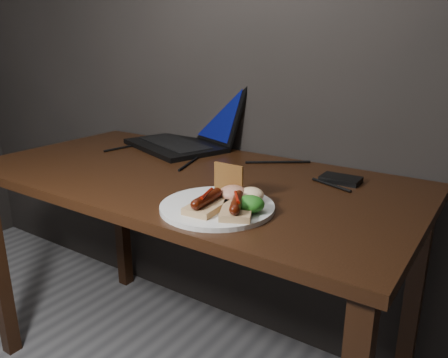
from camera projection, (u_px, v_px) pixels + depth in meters
desk at (188, 201)px, 1.38m from camera, size 1.40×0.70×0.75m
laptop at (188, 132)px, 1.70m from camera, size 0.47×0.45×0.25m
hard_drive at (341, 179)px, 1.28m from camera, size 0.11×0.07×0.02m
desk_cables at (219, 161)px, 1.48m from camera, size 0.91×0.33×0.01m
plate at (217, 207)px, 1.07m from camera, size 0.30×0.30×0.01m
bread_sausage_center at (207, 203)px, 1.03m from camera, size 0.08×0.12×0.04m
bread_sausage_right at (237, 207)px, 1.01m from camera, size 0.11×0.13×0.04m
crispbread at (228, 180)px, 1.12m from camera, size 0.08×0.01×0.08m
salad_greens at (250, 204)px, 1.02m from camera, size 0.07×0.07×0.04m
salsa_mound at (233, 193)px, 1.09m from camera, size 0.07×0.07×0.04m
coleslaw_mound at (251, 195)px, 1.09m from camera, size 0.06×0.06×0.04m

